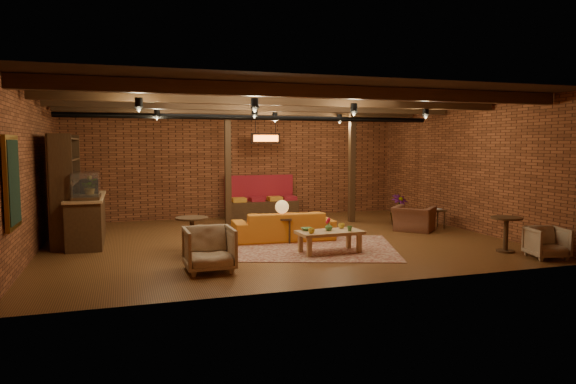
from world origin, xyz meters
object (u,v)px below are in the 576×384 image
object	(u,v)px
plant_tall	(400,179)
armchair_a	(206,241)
armchair_far	(547,241)
armchair_right	(414,215)
side_table_lamp	(282,210)
armchair_b	(209,247)
round_table_right	(506,229)
side_table_book	(435,211)
sofa	(283,226)
round_table_left	(192,228)
coffee_table	(329,233)

from	to	relation	value
plant_tall	armchair_a	bearing A→B (deg)	-157.20
armchair_a	armchair_far	distance (m)	6.54
armchair_right	plant_tall	xyz separation A→B (m)	(0.08, 0.88, 0.84)
side_table_lamp	armchair_b	distance (m)	2.89
round_table_right	plant_tall	world-z (taller)	plant_tall
armchair_a	side_table_book	bearing A→B (deg)	-39.86
sofa	round_table_right	distance (m)	4.71
armchair_b	armchair_right	world-z (taller)	armchair_b
round_table_right	armchair_right	bearing A→B (deg)	98.60
round_table_left	side_table_book	size ratio (longest dim) A/B	1.37
armchair_right	round_table_left	bearing A→B (deg)	53.88
side_table_book	armchair_far	distance (m)	3.72
side_table_lamp	plant_tall	bearing A→B (deg)	19.37
side_table_lamp	round_table_right	size ratio (longest dim) A/B	1.33
armchair_b	armchair_a	bearing A→B (deg)	82.96
armchair_far	side_table_lamp	bearing A→B (deg)	157.94
armchair_b	round_table_left	bearing A→B (deg)	90.93
coffee_table	armchair_far	bearing A→B (deg)	-24.56
armchair_a	armchair_right	xyz separation A→B (m)	(5.45, 1.45, 0.09)
sofa	coffee_table	size ratio (longest dim) A/B	1.70
round_table_right	armchair_b	bearing A→B (deg)	177.56
sofa	armchair_far	bearing A→B (deg)	145.82
armchair_a	side_table_book	size ratio (longest dim) A/B	1.31
sofa	armchair_far	size ratio (longest dim) A/B	3.42
plant_tall	side_table_lamp	bearing A→B (deg)	-160.63
side_table_book	round_table_right	xyz separation A→B (m)	(-0.34, -3.00, 0.03)
side_table_lamp	armchair_a	distance (m)	2.15
plant_tall	armchair_right	bearing A→B (deg)	-95.18
armchair_right	armchair_b	bearing A→B (deg)	70.96
coffee_table	side_table_book	xyz separation A→B (m)	(3.79, 1.98, 0.05)
round_table_left	round_table_right	bearing A→B (deg)	-18.79
armchair_right	plant_tall	size ratio (longest dim) A/B	0.38
side_table_lamp	round_table_right	world-z (taller)	side_table_lamp
armchair_a	plant_tall	bearing A→B (deg)	-32.08
sofa	side_table_lamp	bearing A→B (deg)	70.14
coffee_table	armchair_far	distance (m)	4.17
round_table_left	plant_tall	bearing A→B (deg)	15.63
side_table_lamp	armchair_a	bearing A→B (deg)	-150.84
armchair_b	round_table_right	bearing A→B (deg)	-3.49
armchair_b	plant_tall	distance (m)	6.64
side_table_book	armchair_far	bearing A→B (deg)	-90.00
armchair_a	side_table_book	xyz separation A→B (m)	(6.21, 1.67, 0.12)
coffee_table	plant_tall	bearing A→B (deg)	40.31
round_table_right	armchair_far	world-z (taller)	round_table_right
armchair_b	armchair_far	world-z (taller)	armchair_b
side_table_book	plant_tall	xyz separation A→B (m)	(-0.68, 0.66, 0.80)
sofa	armchair_a	bearing A→B (deg)	36.49
armchair_a	armchair_right	distance (m)	5.65
armchair_right	round_table_right	size ratio (longest dim) A/B	1.34
round_table_right	coffee_table	bearing A→B (deg)	163.63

